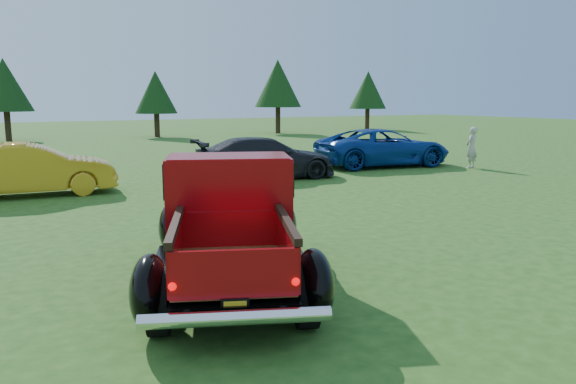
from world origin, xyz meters
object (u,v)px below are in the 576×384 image
object	(u,v)px
show_car_grey	(265,158)
show_car_yellow	(32,170)
tree_east	(278,84)
tree_mid_right	(156,92)
tree_far_east	(368,90)
show_car_blue	(383,147)
tree_mid_left	(4,85)
spectator	(471,148)
pickup_truck	(229,220)

from	to	relation	value
show_car_grey	show_car_yellow	bearing A→B (deg)	98.21
tree_east	show_car_grey	size ratio (longest dim) A/B	1.16
tree_mid_right	show_car_yellow	bearing A→B (deg)	-114.22
tree_far_east	show_car_blue	bearing A→B (deg)	-125.59
tree_mid_left	spectator	bearing A→B (deg)	-58.40
show_car_grey	show_car_blue	distance (m)	5.56
tree_mid_right	show_car_yellow	xyz separation A→B (m)	(-9.50, -21.12, -2.26)
tree_mid_left	show_car_grey	size ratio (longest dim) A/B	1.07
tree_mid_right	show_car_grey	world-z (taller)	tree_mid_right
pickup_truck	spectator	distance (m)	15.18
tree_east	tree_far_east	bearing A→B (deg)	6.34
tree_mid_right	pickup_truck	xyz separation A→B (m)	(-7.61, -30.22, -2.11)
tree_far_east	spectator	distance (m)	26.35
tree_far_east	show_car_yellow	bearing A→B (deg)	-141.82
show_car_yellow	spectator	distance (m)	15.07
tree_mid_right	show_car_yellow	world-z (taller)	tree_mid_right
pickup_truck	spectator	world-z (taller)	pickup_truck
show_car_grey	show_car_blue	bearing A→B (deg)	-72.88
tree_east	spectator	size ratio (longest dim) A/B	3.48
tree_mid_left	tree_mid_right	bearing A→B (deg)	-6.34
tree_mid_right	show_car_yellow	size ratio (longest dim) A/B	1.02
show_car_grey	spectator	bearing A→B (deg)	-90.43
tree_far_east	spectator	xyz separation A→B (m)	(-12.50, -23.07, -2.47)
tree_east	show_car_yellow	distance (m)	27.86
tree_east	pickup_truck	bearing A→B (deg)	-119.19
tree_mid_right	tree_far_east	xyz separation A→B (m)	(18.00, 0.50, 0.27)
tree_east	tree_far_east	distance (m)	9.06
show_car_yellow	show_car_grey	distance (m)	7.00
tree_mid_left	spectator	size ratio (longest dim) A/B	3.22
show_car_blue	show_car_grey	bearing A→B (deg)	106.52
show_car_yellow	tree_far_east	bearing A→B (deg)	-47.08
tree_east	spectator	world-z (taller)	tree_east
tree_mid_right	tree_east	distance (m)	9.04
tree_mid_left	spectator	distance (m)	27.80
tree_mid_left	show_car_blue	bearing A→B (deg)	-60.77
tree_mid_left	tree_far_east	world-z (taller)	tree_mid_left
spectator	show_car_blue	bearing A→B (deg)	-60.42
tree_mid_left	show_car_grey	distance (m)	23.32
tree_mid_left	tree_east	size ratio (longest dim) A/B	0.93
tree_mid_left	show_car_yellow	size ratio (longest dim) A/B	1.16
tree_east	spectator	bearing A→B (deg)	-99.01
tree_far_east	tree_mid_left	bearing A→B (deg)	178.94
tree_mid_right	spectator	bearing A→B (deg)	-76.30
spectator	tree_mid_left	bearing A→B (deg)	-78.50
show_car_blue	tree_mid_left	bearing A→B (deg)	37.72
pickup_truck	show_car_blue	bearing A→B (deg)	64.60
tree_east	show_car_blue	bearing A→B (deg)	-106.72
tree_east	tree_far_east	world-z (taller)	tree_east
tree_mid_right	spectator	xyz separation A→B (m)	(5.50, -22.57, -2.20)
tree_mid_left	show_car_blue	world-z (taller)	tree_mid_left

